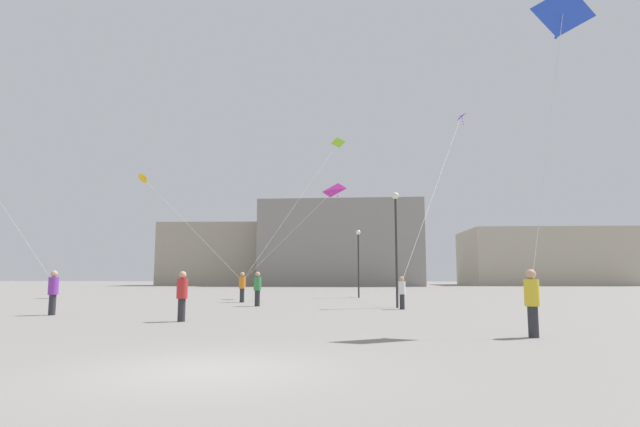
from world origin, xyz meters
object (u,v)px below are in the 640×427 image
(person_in_red, at_px, (182,294))
(building_left_hall, at_px, (239,255))
(person_in_yellow, at_px, (532,300))
(lamppost_east, at_px, (396,231))
(kite_cobalt_delta, at_px, (562,16))
(kite_violet_diamond, at_px, (460,118))
(kite_magenta_delta, at_px, (333,191))
(kite_amber_diamond, at_px, (145,180))
(person_in_green, at_px, (257,287))
(person_in_white, at_px, (402,291))
(building_right_hall, at_px, (542,258))
(building_centre_hall, at_px, (341,244))
(kite_lime_delta, at_px, (335,148))
(person_in_purple, at_px, (53,291))
(lamppost_west, at_px, (358,252))
(person_in_orange, at_px, (242,286))

(person_in_red, bearing_deg, building_left_hall, 41.63)
(person_in_yellow, relative_size, lamppost_east, 0.30)
(building_left_hall, bearing_deg, lamppost_east, -69.11)
(kite_cobalt_delta, xyz_separation_m, kite_violet_diamond, (2.09, 27.73, 5.32))
(kite_magenta_delta, height_order, kite_amber_diamond, kite_amber_diamond)
(person_in_red, distance_m, lamppost_east, 12.18)
(person_in_green, relative_size, kite_violet_diamond, 0.09)
(person_in_white, xyz_separation_m, kite_violet_diamond, (6.73, 18.73, 14.41))
(person_in_white, height_order, kite_magenta_delta, kite_magenta_delta)
(building_right_hall, bearing_deg, person_in_yellow, -108.93)
(person_in_white, relative_size, kite_violet_diamond, 0.08)
(kite_violet_diamond, bearing_deg, building_right_hall, 65.24)
(person_in_white, distance_m, kite_violet_diamond, 24.57)
(building_right_hall, xyz_separation_m, lamppost_east, (-30.64, -68.98, -1.05))
(kite_cobalt_delta, xyz_separation_m, building_centre_hall, (-10.16, 68.16, -3.00))
(kite_amber_diamond, bearing_deg, person_in_yellow, -48.06)
(person_in_yellow, xyz_separation_m, kite_magenta_delta, (-6.43, 19.88, 6.34))
(person_in_red, height_order, kite_lime_delta, kite_lime_delta)
(person_in_purple, distance_m, kite_magenta_delta, 18.51)
(lamppost_east, bearing_deg, kite_amber_diamond, 148.53)
(person_in_yellow, relative_size, person_in_red, 1.00)
(building_left_hall, distance_m, lamppost_west, 53.79)
(kite_magenta_delta, distance_m, building_centre_hall, 50.45)
(person_in_green, bearing_deg, building_right_hall, -91.23)
(person_in_purple, relative_size, kite_lime_delta, 0.17)
(building_centre_hall, distance_m, lamppost_west, 46.33)
(kite_violet_diamond, bearing_deg, kite_cobalt_delta, -94.30)
(building_right_hall, bearing_deg, person_in_orange, -121.71)
(person_in_green, distance_m, person_in_red, 9.32)
(person_in_yellow, distance_m, person_in_orange, 20.73)
(person_in_purple, bearing_deg, person_in_red, -126.25)
(kite_violet_diamond, bearing_deg, kite_magenta_delta, -136.65)
(person_in_purple, relative_size, person_in_orange, 0.99)
(person_in_green, height_order, person_in_purple, same)
(person_in_purple, xyz_separation_m, person_in_orange, (5.36, 10.77, 0.01))
(person_in_green, relative_size, lamppost_west, 0.36)
(kite_magenta_delta, bearing_deg, person_in_red, -105.36)
(person_in_green, distance_m, building_right_hall, 78.25)
(person_in_red, height_order, building_centre_hall, building_centre_hall)
(person_in_white, xyz_separation_m, building_centre_hall, (-5.52, 59.15, 6.09))
(person_in_purple, distance_m, lamppost_west, 22.01)
(kite_lime_delta, xyz_separation_m, kite_violet_diamond, (10.66, 5.80, 3.92))
(kite_cobalt_delta, bearing_deg, kite_lime_delta, 111.36)
(person_in_green, xyz_separation_m, person_in_orange, (-1.78, 3.92, 0.01))
(person_in_white, height_order, kite_violet_diamond, kite_violet_diamond)
(lamppost_east, bearing_deg, lamppost_west, 99.89)
(person_in_yellow, relative_size, building_left_hall, 0.07)
(person_in_orange, bearing_deg, kite_cobalt_delta, -20.51)
(kite_violet_diamond, distance_m, building_right_hall, 57.64)
(person_in_yellow, bearing_deg, kite_lime_delta, -150.50)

